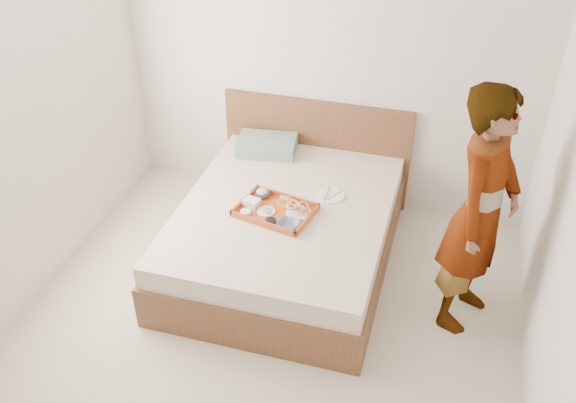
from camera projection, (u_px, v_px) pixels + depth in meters
The scene contains 16 objects.
ground at pixel (253, 353), 4.30m from camera, with size 3.50×4.00×0.01m, color beige.
wall_back at pixel (328, 61), 5.12m from camera, with size 3.50×0.01×2.60m, color silver.
bed at pixel (285, 234), 4.95m from camera, with size 1.65×2.00×0.53m, color brown.
headboard at pixel (316, 150), 5.59m from camera, with size 1.65×0.06×0.95m, color brown.
pillow at pixel (267, 145), 5.43m from camera, with size 0.50×0.34×0.12m, color gray.
tray at pixel (275, 210), 4.71m from camera, with size 0.55×0.40×0.05m, color #C05119.
prawn_plate at pixel (299, 213), 4.69m from camera, with size 0.19×0.19×0.01m, color white.
navy_bowl_big at pixel (288, 225), 4.54m from camera, with size 0.16×0.16×0.04m, color navy.
sauce_dish at pixel (271, 222), 4.58m from camera, with size 0.08×0.08×0.03m, color black.
meat_plate at pixel (266, 211), 4.70m from camera, with size 0.14×0.14×0.01m, color white.
bread_plate at pixel (286, 203), 4.79m from camera, with size 0.13×0.13×0.01m, color orange.
salad_bowl at pixel (262, 194), 4.86m from camera, with size 0.12×0.12×0.04m, color navy.
plastic_tub at pixel (252, 202), 4.76m from camera, with size 0.12×0.10×0.05m, color silver.
cheese_round at pixel (246, 213), 4.68m from camera, with size 0.08×0.08×0.03m, color white.
dinner_plate at pixel (331, 195), 4.90m from camera, with size 0.22×0.22×0.01m, color white.
person at pixel (481, 212), 4.10m from camera, with size 0.66×0.43×1.80m, color silver.
Camera 1 is at (1.04, -2.74, 3.31)m, focal length 39.44 mm.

